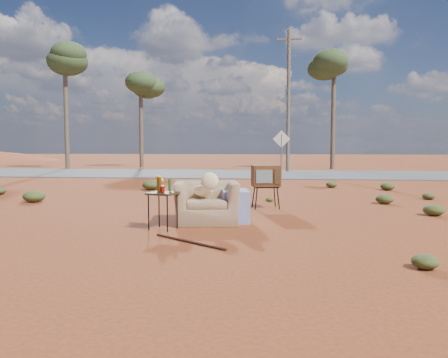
# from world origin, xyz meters

# --- Properties ---
(ground) EXTENTS (140.00, 140.00, 0.00)m
(ground) POSITION_xyz_m (0.00, 0.00, 0.00)
(ground) COLOR brown
(ground) RESTS_ON ground
(highway) EXTENTS (140.00, 7.00, 0.04)m
(highway) POSITION_xyz_m (0.00, 15.00, 0.02)
(highway) COLOR #565659
(highway) RESTS_ON ground
(armchair) EXTENTS (1.52, 1.12, 1.07)m
(armchair) POSITION_xyz_m (-0.11, 0.48, 0.50)
(armchair) COLOR #957251
(armchair) RESTS_ON ground
(tv_unit) EXTENTS (0.73, 0.63, 1.03)m
(tv_unit) POSITION_xyz_m (0.91, 2.52, 0.76)
(tv_unit) COLOR black
(tv_unit) RESTS_ON ground
(side_table) EXTENTS (0.57, 0.57, 0.94)m
(side_table) POSITION_xyz_m (-0.90, -0.30, 0.69)
(side_table) COLOR #362413
(side_table) RESTS_ON ground
(rusty_bar) EXTENTS (1.27, 0.97, 0.04)m
(rusty_bar) POSITION_xyz_m (-0.21, -1.35, 0.02)
(rusty_bar) COLOR #4D2414
(rusty_bar) RESTS_ON ground
(road_sign) EXTENTS (0.78, 0.06, 2.19)m
(road_sign) POSITION_xyz_m (1.50, 12.00, 1.50)
(road_sign) COLOR brown
(road_sign) RESTS_ON ground
(eucalyptus_left) EXTENTS (3.20, 3.20, 8.10)m
(eucalyptus_left) POSITION_xyz_m (-12.00, 19.00, 6.92)
(eucalyptus_left) COLOR brown
(eucalyptus_left) RESTS_ON ground
(eucalyptus_near_left) EXTENTS (3.20, 3.20, 6.60)m
(eucalyptus_near_left) POSITION_xyz_m (-8.00, 22.00, 5.45)
(eucalyptus_near_left) COLOR brown
(eucalyptus_near_left) RESTS_ON ground
(eucalyptus_center) EXTENTS (3.20, 3.20, 7.60)m
(eucalyptus_center) POSITION_xyz_m (5.00, 21.00, 6.43)
(eucalyptus_center) COLOR brown
(eucalyptus_center) RESTS_ON ground
(utility_pole_center) EXTENTS (1.40, 0.20, 8.00)m
(utility_pole_center) POSITION_xyz_m (2.00, 17.50, 4.15)
(utility_pole_center) COLOR brown
(utility_pole_center) RESTS_ON ground
(scrub_patch) EXTENTS (17.49, 8.07, 0.33)m
(scrub_patch) POSITION_xyz_m (-0.82, 4.41, 0.14)
(scrub_patch) COLOR #455625
(scrub_patch) RESTS_ON ground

